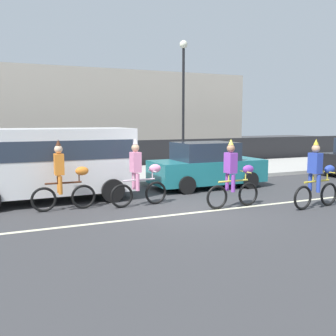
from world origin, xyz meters
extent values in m
plane|color=#38383A|center=(0.00, 0.00, 0.00)|extent=(80.00, 80.00, 0.00)
cube|color=beige|center=(0.00, -0.50, 0.00)|extent=(36.00, 0.14, 0.01)
cube|color=#ADAAA3|center=(0.00, 6.50, 0.07)|extent=(60.00, 5.00, 0.15)
cube|color=black|center=(0.00, 9.40, 0.70)|extent=(40.00, 0.08, 1.40)
cube|color=#B2A899|center=(-2.50, 18.00, 2.77)|extent=(28.00, 8.00, 5.53)
torus|color=black|center=(-2.69, 1.20, 0.33)|extent=(0.67, 0.09, 0.67)
torus|color=black|center=(-3.74, 1.24, 0.33)|extent=(0.67, 0.09, 0.67)
cylinder|color=#4C2614|center=(-3.21, 1.22, 0.75)|extent=(0.97, 0.08, 0.05)
cylinder|color=#4C2614|center=(-3.36, 1.23, 0.84)|extent=(0.04, 0.04, 0.18)
cylinder|color=#4C2614|center=(-2.79, 1.21, 0.86)|extent=(0.04, 0.04, 0.23)
cylinder|color=#4C2614|center=(-2.79, 1.21, 0.98)|extent=(0.05, 0.50, 0.03)
ellipsoid|color=orange|center=(-2.71, 1.20, 1.05)|extent=(0.37, 0.21, 0.24)
cube|color=orange|center=(-3.31, 1.23, 1.26)|extent=(0.25, 0.33, 0.56)
sphere|color=beige|center=(-3.31, 1.23, 1.66)|extent=(0.22, 0.22, 0.22)
cone|color=#4C2614|center=(-3.31, 1.23, 1.84)|extent=(0.14, 0.14, 0.16)
cylinder|color=orange|center=(-3.32, 1.09, 0.71)|extent=(0.11, 0.11, 0.48)
cylinder|color=orange|center=(-3.31, 1.37, 0.71)|extent=(0.11, 0.11, 0.48)
torus|color=black|center=(-0.65, 0.91, 0.33)|extent=(0.67, 0.10, 0.67)
torus|color=black|center=(-1.70, 0.86, 0.33)|extent=(0.67, 0.10, 0.67)
cylinder|color=silver|center=(-1.17, 0.88, 0.75)|extent=(0.97, 0.10, 0.05)
cylinder|color=silver|center=(-1.32, 0.88, 0.84)|extent=(0.04, 0.04, 0.18)
cylinder|color=silver|center=(-0.75, 0.91, 0.86)|extent=(0.04, 0.04, 0.23)
cylinder|color=silver|center=(-0.75, 0.91, 0.98)|extent=(0.06, 0.50, 0.03)
ellipsoid|color=pink|center=(-0.67, 0.91, 1.05)|extent=(0.37, 0.22, 0.24)
cube|color=pink|center=(-1.27, 0.88, 1.26)|extent=(0.26, 0.33, 0.56)
sphere|color=tan|center=(-1.27, 0.88, 1.66)|extent=(0.22, 0.22, 0.22)
cone|color=silver|center=(-1.27, 0.88, 1.84)|extent=(0.14, 0.14, 0.16)
cylinder|color=pink|center=(-1.27, 0.74, 0.71)|extent=(0.11, 0.11, 0.48)
cylinder|color=pink|center=(-1.28, 1.02, 0.71)|extent=(0.11, 0.11, 0.48)
torus|color=black|center=(1.67, -0.37, 0.33)|extent=(0.67, 0.09, 0.67)
torus|color=black|center=(0.62, -0.40, 0.33)|extent=(0.67, 0.09, 0.67)
cylinder|color=#E5D84C|center=(1.14, -0.39, 0.75)|extent=(0.97, 0.08, 0.05)
cylinder|color=#E5D84C|center=(0.99, -0.39, 0.84)|extent=(0.04, 0.04, 0.18)
cylinder|color=#E5D84C|center=(1.56, -0.37, 0.86)|extent=(0.04, 0.04, 0.23)
cylinder|color=#E5D84C|center=(1.56, -0.37, 0.98)|extent=(0.05, 0.50, 0.03)
ellipsoid|color=purple|center=(1.64, -0.37, 1.05)|extent=(0.37, 0.21, 0.24)
cube|color=purple|center=(1.04, -0.39, 1.26)|extent=(0.25, 0.33, 0.56)
sphere|color=#9E7051|center=(1.04, -0.39, 1.66)|extent=(0.22, 0.22, 0.22)
cone|color=#E5D84C|center=(1.04, -0.39, 1.84)|extent=(0.14, 0.14, 0.16)
cylinder|color=purple|center=(1.05, -0.53, 0.71)|extent=(0.11, 0.11, 0.48)
cylinder|color=purple|center=(1.04, -0.25, 0.71)|extent=(0.11, 0.11, 0.48)
torus|color=black|center=(3.74, -1.34, 0.33)|extent=(0.67, 0.13, 0.67)
torus|color=black|center=(2.70, -1.43, 0.33)|extent=(0.67, 0.13, 0.67)
cylinder|color=gold|center=(3.22, -1.38, 0.75)|extent=(0.97, 0.13, 0.05)
cylinder|color=gold|center=(3.07, -1.39, 0.84)|extent=(0.04, 0.04, 0.18)
cylinder|color=gold|center=(3.64, -1.35, 0.86)|extent=(0.04, 0.04, 0.23)
cylinder|color=gold|center=(3.64, -1.35, 0.98)|extent=(0.07, 0.50, 0.03)
ellipsoid|color=#2D47B2|center=(3.72, -1.34, 1.05)|extent=(0.38, 0.23, 0.24)
cube|color=#2D47B2|center=(3.12, -1.39, 1.26)|extent=(0.27, 0.34, 0.56)
sphere|color=tan|center=(3.12, -1.39, 1.66)|extent=(0.22, 0.22, 0.22)
cone|color=gold|center=(3.12, -1.39, 1.84)|extent=(0.14, 0.14, 0.16)
cylinder|color=#2D47B2|center=(3.13, -1.53, 0.71)|extent=(0.11, 0.11, 0.48)
cylinder|color=#2D47B2|center=(3.11, -1.25, 0.71)|extent=(0.11, 0.11, 0.48)
cube|color=white|center=(-3.41, 2.70, 1.23)|extent=(5.00, 2.00, 1.90)
cube|color=#283342|center=(-3.01, 2.70, 1.58)|extent=(3.90, 2.02, 0.56)
cylinder|color=black|center=(-1.71, 1.70, 0.35)|extent=(0.70, 0.22, 0.70)
cylinder|color=black|center=(-1.71, 3.70, 0.35)|extent=(0.70, 0.22, 0.70)
cylinder|color=black|center=(8.88, 3.49, 0.30)|extent=(0.60, 0.20, 0.60)
cube|color=#1E727A|center=(2.15, 2.79, 0.60)|extent=(4.10, 1.72, 0.80)
cube|color=#232D3D|center=(2.05, 2.79, 1.32)|extent=(2.10, 1.58, 0.64)
cylinder|color=black|center=(3.43, 1.93, 0.30)|extent=(0.60, 0.20, 0.60)
cylinder|color=black|center=(3.43, 3.65, 0.30)|extent=(0.60, 0.20, 0.60)
cylinder|color=black|center=(0.88, 1.93, 0.30)|extent=(0.60, 0.20, 0.60)
cylinder|color=black|center=(0.88, 3.65, 0.30)|extent=(0.60, 0.20, 0.60)
cylinder|color=black|center=(3.26, 6.94, 2.90)|extent=(0.12, 0.12, 5.50)
sphere|color=#EAEACC|center=(3.26, 6.94, 5.83)|extent=(0.36, 0.36, 0.36)
cylinder|color=#33333D|center=(-2.96, 6.70, 0.57)|extent=(0.20, 0.20, 0.85)
cube|color=black|center=(-2.96, 6.70, 1.28)|extent=(0.32, 0.20, 0.56)
sphere|color=beige|center=(-2.96, 6.70, 1.67)|extent=(0.20, 0.20, 0.20)
camera|label=1|loc=(-4.97, -9.43, 2.44)|focal=42.00mm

